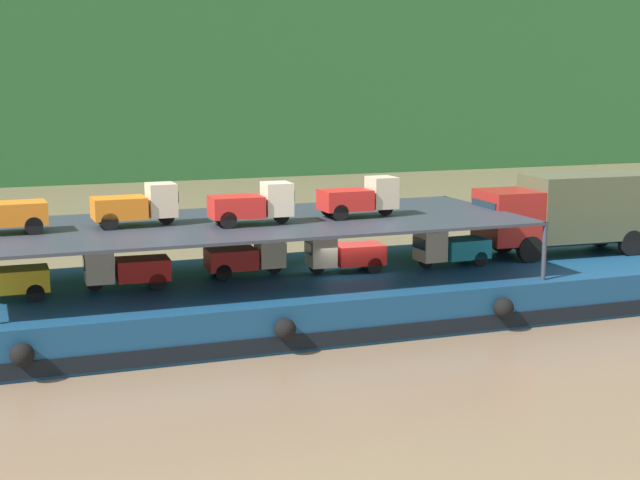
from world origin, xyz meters
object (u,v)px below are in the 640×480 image
Objects in this scene: mini_truck_upper_mid at (136,205)px; mini_truck_upper_bow at (360,197)px; mini_truck_lower_fore at (344,253)px; mini_truck_lower_bow at (450,248)px; mini_truck_upper_fore at (253,204)px; mini_truck_lower_aft at (125,268)px; covered_lorry at (568,211)px; mini_truck_lower_mid at (247,256)px; cargo_barge at (348,292)px; mini_truck_lower_stern at (1,279)px.

mini_truck_upper_bow is at bearing -5.33° from mini_truck_upper_mid.
mini_truck_lower_fore is at bearing -3.23° from mini_truck_upper_mid.
mini_truck_lower_fore and mini_truck_lower_bow have the same top height.
mini_truck_upper_fore is at bearing -169.35° from mini_truck_lower_fore.
mini_truck_upper_bow reaches higher than mini_truck_lower_aft.
mini_truck_upper_bow is at bearing -177.00° from covered_lorry.
mini_truck_upper_fore is (-0.14, -1.31, 2.00)m from mini_truck_lower_mid.
mini_truck_lower_bow reaches higher than cargo_barge.
cargo_barge is 9.53m from covered_lorry.
mini_truck_lower_bow is at bearing -7.82° from mini_truck_lower_mid.
mini_truck_lower_fore is at bearing 174.78° from mini_truck_lower_bow.
covered_lorry is 20.95m from mini_truck_lower_stern.
mini_truck_lower_aft is at bearing 170.27° from mini_truck_upper_fore.
mini_truck_lower_aft is 1.01× the size of mini_truck_upper_mid.
mini_truck_lower_aft is 8.38m from mini_truck_upper_bow.
mini_truck_upper_mid is at bearing 163.80° from mini_truck_upper_fore.
mini_truck_lower_mid is (-3.58, 0.60, 1.44)m from cargo_barge.
mini_truck_lower_fore is at bearing 10.65° from mini_truck_upper_fore.
mini_truck_lower_fore is at bearing 1.31° from mini_truck_lower_stern.
mini_truck_upper_fore is 4.01m from mini_truck_upper_bow.
mini_truck_lower_bow is at bearing -5.22° from mini_truck_lower_fore.
mini_truck_upper_bow is (8.13, -0.36, 2.00)m from mini_truck_lower_aft.
mini_truck_upper_fore is (-12.93, -0.82, 1.00)m from covered_lorry.
mini_truck_lower_bow is 1.01× the size of mini_truck_upper_mid.
mini_truck_lower_mid is at bearing 3.67° from mini_truck_upper_mid.
mini_truck_lower_fore is (7.65, -0.05, 0.00)m from mini_truck_lower_aft.
cargo_barge is 10.28× the size of mini_truck_upper_bow.
mini_truck_upper_mid is (-3.80, -0.24, 2.00)m from mini_truck_lower_mid.
mini_truck_lower_bow is at bearing -174.41° from covered_lorry.
mini_truck_lower_mid is at bearing 170.47° from cargo_barge.
cargo_barge is at bearing -179.30° from covered_lorry.
mini_truck_upper_fore is at bearing -96.09° from mini_truck_lower_mid.
cargo_barge is 10.28× the size of mini_truck_lower_mid.
covered_lorry is 17.10m from mini_truck_lower_aft.
mini_truck_lower_mid is at bearing 7.95° from mini_truck_lower_aft.
mini_truck_lower_stern is 0.99× the size of mini_truck_lower_mid.
mini_truck_lower_mid is at bearing 169.11° from mini_truck_lower_fore.
mini_truck_lower_bow is (7.40, -1.02, 0.00)m from mini_truck_lower_mid.
mini_truck_upper_bow reaches higher than mini_truck_lower_bow.
mini_truck_lower_fore reaches higher than cargo_barge.
mini_truck_lower_stern is 0.98× the size of mini_truck_lower_bow.
mini_truck_lower_aft is at bearing -172.05° from mini_truck_lower_mid.
mini_truck_lower_aft is at bearing -179.63° from covered_lorry.
covered_lorry is 16.63m from mini_truck_upper_mid.
mini_truck_upper_mid is 1.00× the size of mini_truck_upper_bow.
mini_truck_upper_bow is (-8.94, -0.47, 1.00)m from covered_lorry.
mini_truck_lower_fore is 1.00× the size of mini_truck_lower_bow.
mini_truck_upper_fore reaches higher than mini_truck_lower_aft.
mini_truck_upper_fore is (3.66, -1.06, 0.00)m from mini_truck_upper_mid.
mini_truck_lower_stern is 4.81m from mini_truck_upper_mid.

